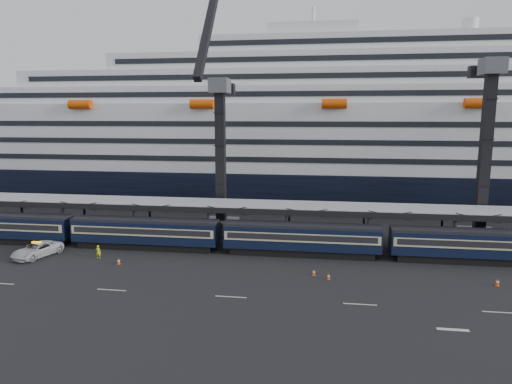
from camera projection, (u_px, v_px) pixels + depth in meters
ground at (377, 289)px, 45.13m from camera, size 260.00×260.00×0.00m
lane_markings at (483, 317)px, 38.87m from camera, size 111.00×4.27×0.02m
train at (329, 239)px, 55.18m from camera, size 133.05×3.00×4.05m
canopy at (366, 209)px, 57.91m from camera, size 130.00×6.25×5.53m
cruise_ship at (347, 139)px, 88.08m from camera, size 214.09×28.84×34.00m
crane_dark_near at (220, 152)px, 64.10m from camera, size 4.50×17.75×35.08m
crane_dark_mid at (487, 144)px, 57.92m from camera, size 4.50×18.24×39.64m
pickup_truck at (37, 250)px, 55.32m from camera, size 4.49×6.76×1.72m
worker at (98, 252)px, 54.63m from camera, size 0.61×0.41×1.64m
traffic_cone_a at (50, 251)px, 56.55m from camera, size 0.39×0.39×0.79m
traffic_cone_b at (119, 261)px, 52.58m from camera, size 0.39×0.39×0.78m
traffic_cone_c at (329, 276)px, 47.75m from camera, size 0.35×0.35×0.70m
traffic_cone_d at (314, 272)px, 48.96m from camera, size 0.36×0.36×0.71m
traffic_cone_e at (498, 282)px, 45.96m from camera, size 0.40×0.40×0.80m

